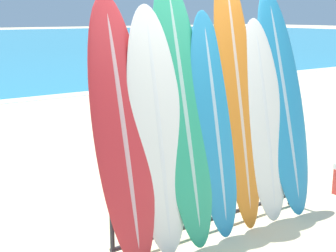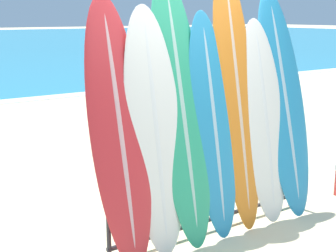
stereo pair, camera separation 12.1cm
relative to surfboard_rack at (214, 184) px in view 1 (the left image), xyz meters
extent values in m
plane|color=beige|center=(-0.07, -0.32, -0.49)|extent=(160.00, 160.00, 0.00)
cylinder|color=#28282D|center=(-1.14, 0.00, -0.04)|extent=(0.04, 0.04, 0.90)
cylinder|color=#28282D|center=(1.14, 0.00, -0.04)|extent=(0.04, 0.04, 0.90)
cylinder|color=#28282D|center=(0.00, 0.00, 0.39)|extent=(2.32, 0.04, 0.04)
cylinder|color=#28282D|center=(0.00, 0.00, -0.37)|extent=(2.32, 0.04, 0.04)
ellipsoid|color=red|center=(-1.00, 0.03, 0.66)|extent=(0.54, 0.61, 2.30)
ellipsoid|color=#D19A9C|center=(-1.00, 0.03, 0.66)|extent=(0.10, 0.60, 2.21)
ellipsoid|color=silver|center=(-0.66, 0.01, 0.62)|extent=(0.56, 0.47, 2.21)
ellipsoid|color=silver|center=(-0.66, 0.01, 0.62)|extent=(0.10, 0.47, 2.13)
ellipsoid|color=#289E70|center=(-0.34, 0.05, 0.76)|extent=(0.54, 0.66, 2.50)
ellipsoid|color=#9AC3B3|center=(-0.34, 0.05, 0.76)|extent=(0.10, 0.65, 2.41)
ellipsoid|color=teal|center=(-0.01, 0.01, 0.60)|extent=(0.49, 0.52, 2.17)
ellipsoid|color=#98BACC|center=(-0.01, 0.01, 0.60)|extent=(0.09, 0.51, 2.08)
ellipsoid|color=orange|center=(0.33, 0.06, 0.84)|extent=(0.48, 0.61, 2.64)
ellipsoid|color=beige|center=(0.33, 0.06, 0.84)|extent=(0.09, 0.60, 2.54)
ellipsoid|color=silver|center=(0.66, -0.01, 0.56)|extent=(0.56, 0.52, 2.09)
ellipsoid|color=silver|center=(0.66, -0.01, 0.56)|extent=(0.10, 0.51, 2.01)
ellipsoid|color=teal|center=(0.99, 0.05, 0.71)|extent=(0.59, 0.73, 2.39)
ellipsoid|color=#98BACC|center=(0.99, 0.05, 0.71)|extent=(0.11, 0.71, 2.30)
cylinder|color=#846047|center=(0.46, 2.74, -0.12)|extent=(0.10, 0.10, 0.73)
cylinder|color=#846047|center=(0.51, 2.89, -0.12)|extent=(0.10, 0.10, 0.73)
cube|color=#478466|center=(0.48, 2.82, 0.13)|extent=(0.18, 0.23, 0.22)
cube|color=#3370BC|center=(0.48, 2.82, 0.52)|extent=(0.20, 0.25, 0.57)
sphere|color=#846047|center=(0.48, 2.82, 0.94)|extent=(0.21, 0.21, 0.21)
cylinder|color=#846047|center=(2.41, 5.17, -0.13)|extent=(0.10, 0.10, 0.72)
cylinder|color=#846047|center=(2.54, 5.08, -0.13)|extent=(0.10, 0.10, 0.72)
cube|color=#478466|center=(2.47, 5.12, 0.12)|extent=(0.24, 0.22, 0.21)
cube|color=gold|center=(2.47, 5.12, 0.51)|extent=(0.26, 0.24, 0.56)
sphere|color=#846047|center=(2.47, 5.12, 0.92)|extent=(0.20, 0.20, 0.20)
camera|label=1|loc=(-2.85, -3.32, 1.63)|focal=50.00mm
camera|label=2|loc=(-2.75, -3.39, 1.63)|focal=50.00mm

